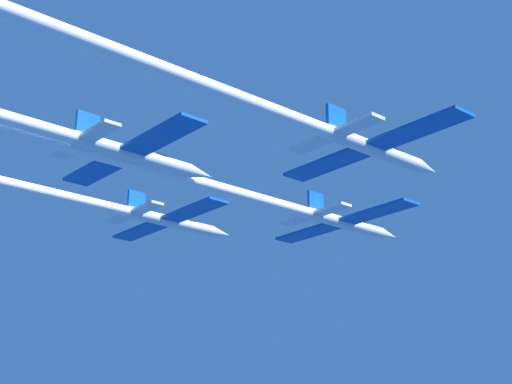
{
  "coord_description": "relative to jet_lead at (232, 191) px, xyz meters",
  "views": [
    {
      "loc": [
        57.08,
        -63.47,
        -26.96
      ],
      "look_at": [
        0.24,
        -14.54,
        -0.58
      ],
      "focal_mm": 54.73,
      "sensor_mm": 36.0,
      "label": 1
    }
  ],
  "objects": [
    {
      "name": "jet_right_wing",
      "position": [
        16.19,
        -15.64,
        0.35
      ],
      "size": [
        19.79,
        64.89,
        3.28
      ],
      "color": "silver"
    },
    {
      "name": "jet_left_wing",
      "position": [
        -14.7,
        -14.39,
        0.85
      ],
      "size": [
        19.79,
        61.35,
        3.28
      ],
      "color": "silver"
    },
    {
      "name": "jet_lead",
      "position": [
        0.0,
        0.0,
        0.0
      ],
      "size": [
        19.79,
        60.36,
        3.28
      ],
      "color": "silver"
    }
  ]
}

